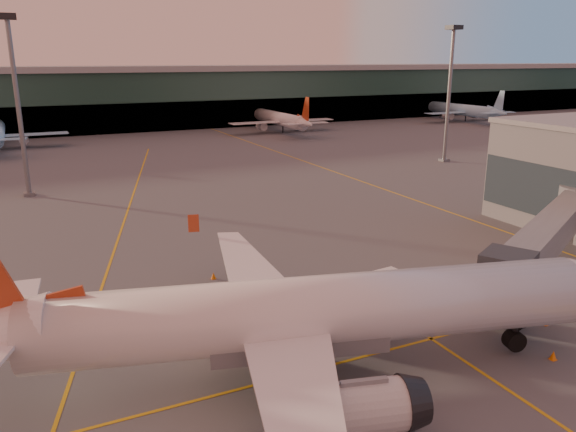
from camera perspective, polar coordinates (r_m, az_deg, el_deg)
name	(u,v)px	position (r m, az deg, el deg)	size (l,w,h in m)	color
ground	(420,391)	(36.93, 13.23, -16.95)	(600.00, 600.00, 0.00)	#4C4F54
taxi_markings	(146,222)	(72.18, -14.22, -0.58)	(100.12, 173.00, 0.01)	gold
terminal	(96,99)	(167.12, -18.91, 11.17)	(400.00, 20.00, 17.60)	#19382D
mast_west_near	(17,94)	(89.86, -25.86, 11.13)	(2.40, 2.40, 25.60)	slate
mast_east_near	(450,84)	(114.22, 16.11, 12.73)	(2.40, 2.40, 25.60)	slate
distant_aircraft_row	(18,148)	(143.09, -25.76, 6.28)	(290.00, 34.00, 13.00)	#96D3FB
main_airplane	(294,317)	(35.37, 0.59, -10.18)	(42.53, 38.76, 13.02)	white
jet_bridge	(555,229)	(57.37, 25.46, -1.23)	(28.22, 16.95, 6.27)	slate
catering_truck	(375,299)	(43.08, 8.84, -8.29)	(5.39, 2.81, 4.01)	red
gpu_cart	(564,289)	(54.26, 26.24, -6.68)	(1.96, 1.44, 1.03)	orange
pushback_tug	(526,293)	(51.61, 23.07, -7.24)	(3.34, 2.17, 1.60)	black
cone_nose	(546,322)	(47.84, 24.70, -9.80)	(0.38, 0.38, 0.48)	orange
cone_wing_left	(213,276)	(52.60, -7.58, -6.04)	(0.49, 0.49, 0.62)	orange
cone_fwd	(553,355)	(43.03, 25.34, -12.68)	(0.51, 0.51, 0.64)	orange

